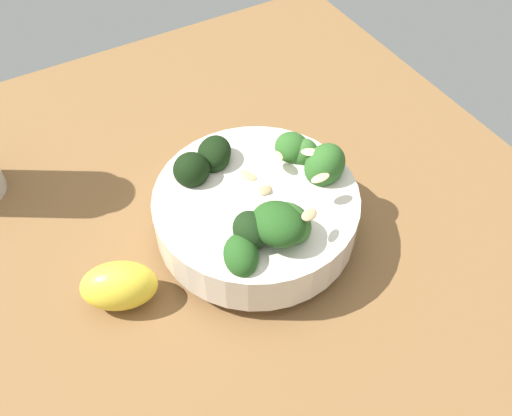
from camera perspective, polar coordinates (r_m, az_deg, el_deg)
ground_plane at (r=57.38cm, az=-4.07°, el=-2.66°), size 68.93×68.93×3.49cm
bowl_of_broccoli at (r=51.80cm, az=0.21°, el=0.02°), size 19.18×19.72×9.97cm
lemon_wedge at (r=50.26cm, az=-13.95°, el=-7.80°), size 6.61×7.91×4.63cm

